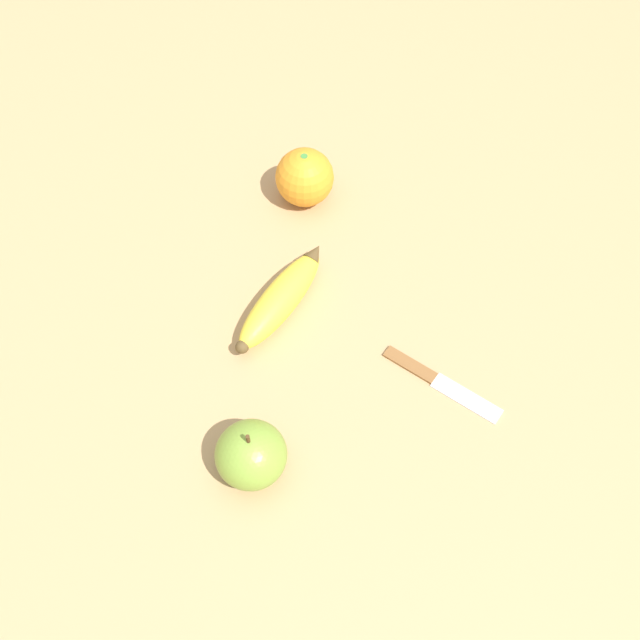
{
  "coord_description": "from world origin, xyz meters",
  "views": [
    {
      "loc": [
        -0.16,
        -0.4,
        0.81
      ],
      "look_at": [
        0.09,
        0.04,
        0.03
      ],
      "focal_mm": 42.0,
      "sensor_mm": 36.0,
      "label": 1
    }
  ],
  "objects_px": {
    "banana": "(281,298)",
    "paring_knife": "(437,380)",
    "orange": "(305,177)",
    "apple": "(251,455)"
  },
  "relations": [
    {
      "from": "paring_knife",
      "to": "apple",
      "type": "bearing_deg",
      "value": -28.03
    },
    {
      "from": "banana",
      "to": "paring_knife",
      "type": "relative_size",
      "value": 1.16
    },
    {
      "from": "apple",
      "to": "paring_knife",
      "type": "height_order",
      "value": "apple"
    },
    {
      "from": "banana",
      "to": "paring_knife",
      "type": "height_order",
      "value": "banana"
    },
    {
      "from": "orange",
      "to": "paring_knife",
      "type": "distance_m",
      "value": 0.34
    },
    {
      "from": "orange",
      "to": "apple",
      "type": "relative_size",
      "value": 0.96
    },
    {
      "from": "banana",
      "to": "apple",
      "type": "relative_size",
      "value": 2.06
    },
    {
      "from": "banana",
      "to": "apple",
      "type": "height_order",
      "value": "apple"
    },
    {
      "from": "orange",
      "to": "banana",
      "type": "bearing_deg",
      "value": -127.57
    },
    {
      "from": "orange",
      "to": "apple",
      "type": "distance_m",
      "value": 0.41
    }
  ]
}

